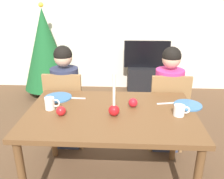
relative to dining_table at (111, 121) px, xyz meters
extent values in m
cube|color=beige|center=(0.00, 2.60, 0.63)|extent=(6.40, 0.10, 2.60)
cube|color=brown|center=(0.00, 0.00, 0.06)|extent=(1.40, 0.90, 0.04)
cylinder|color=brown|center=(-0.64, 0.39, -0.31)|extent=(0.06, 0.06, 0.71)
cylinder|color=brown|center=(0.64, 0.39, -0.31)|extent=(0.06, 0.06, 0.71)
cube|color=olive|center=(-0.54, 0.69, -0.24)|extent=(0.40, 0.40, 0.04)
cube|color=olive|center=(-0.54, 0.51, 0.01)|extent=(0.40, 0.04, 0.45)
cylinder|color=olive|center=(-0.37, 0.86, -0.46)|extent=(0.04, 0.04, 0.41)
cylinder|color=olive|center=(-0.71, 0.86, -0.46)|extent=(0.04, 0.04, 0.41)
cylinder|color=olive|center=(-0.37, 0.52, -0.46)|extent=(0.04, 0.04, 0.41)
cylinder|color=olive|center=(-0.71, 0.52, -0.46)|extent=(0.04, 0.04, 0.41)
cube|color=olive|center=(0.59, 0.69, -0.24)|extent=(0.40, 0.40, 0.04)
cube|color=olive|center=(0.59, 0.51, 0.01)|extent=(0.40, 0.04, 0.45)
cylinder|color=olive|center=(0.76, 0.86, -0.46)|extent=(0.04, 0.04, 0.41)
cylinder|color=olive|center=(0.42, 0.86, -0.46)|extent=(0.04, 0.04, 0.41)
cylinder|color=olive|center=(0.76, 0.52, -0.46)|extent=(0.04, 0.04, 0.41)
cylinder|color=olive|center=(0.42, 0.52, -0.46)|extent=(0.04, 0.04, 0.41)
cube|color=#33384C|center=(-0.54, 0.64, -0.44)|extent=(0.28, 0.28, 0.45)
cylinder|color=#282D47|center=(-0.54, 0.64, 0.02)|extent=(0.30, 0.30, 0.48)
sphere|color=tan|center=(-0.54, 0.64, 0.38)|extent=(0.19, 0.19, 0.19)
sphere|color=black|center=(-0.54, 0.64, 0.41)|extent=(0.19, 0.19, 0.19)
cube|color=#33384C|center=(0.59, 0.64, -0.44)|extent=(0.28, 0.28, 0.45)
cylinder|color=#D1337A|center=(0.59, 0.64, 0.02)|extent=(0.30, 0.30, 0.48)
sphere|color=tan|center=(0.59, 0.64, 0.38)|extent=(0.19, 0.19, 0.19)
sphere|color=black|center=(0.59, 0.64, 0.41)|extent=(0.19, 0.19, 0.19)
cube|color=black|center=(0.50, 2.30, -0.43)|extent=(0.64, 0.40, 0.48)
cube|color=black|center=(0.50, 2.30, 0.04)|extent=(0.79, 0.04, 0.46)
cube|color=black|center=(0.50, 2.30, 0.04)|extent=(0.76, 0.05, 0.46)
cylinder|color=brown|center=(-1.23, 2.14, -0.60)|extent=(0.08, 0.08, 0.14)
cone|color=#195628|center=(-1.23, 2.14, 0.14)|extent=(0.81, 0.81, 1.34)
sphere|color=yellow|center=(-1.23, 2.14, 0.85)|extent=(0.08, 0.08, 0.08)
sphere|color=red|center=(0.03, -0.06, 0.13)|extent=(0.09, 0.09, 0.09)
cylinder|color=#EFE5C6|center=(0.03, -0.06, 0.30)|extent=(0.02, 0.02, 0.26)
cylinder|color=teal|center=(-0.51, 0.26, 0.09)|extent=(0.25, 0.25, 0.01)
cylinder|color=teal|center=(0.67, 0.15, 0.09)|extent=(0.24, 0.24, 0.01)
cylinder|color=silver|center=(-0.52, 0.02, 0.14)|extent=(0.08, 0.08, 0.10)
torus|color=silver|center=(-0.46, 0.02, 0.14)|extent=(0.07, 0.01, 0.07)
cylinder|color=white|center=(0.55, -0.03, 0.13)|extent=(0.09, 0.09, 0.09)
torus|color=white|center=(0.60, -0.03, 0.13)|extent=(0.06, 0.01, 0.06)
cube|color=silver|center=(-0.34, 0.26, 0.09)|extent=(0.18, 0.02, 0.01)
cube|color=silver|center=(0.49, 0.18, 0.09)|extent=(0.18, 0.05, 0.01)
sphere|color=red|center=(-0.39, -0.08, 0.12)|extent=(0.08, 0.08, 0.08)
sphere|color=red|center=(0.19, 0.11, 0.12)|extent=(0.08, 0.08, 0.08)
camera|label=1|loc=(0.10, -1.75, 0.97)|focal=37.93mm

